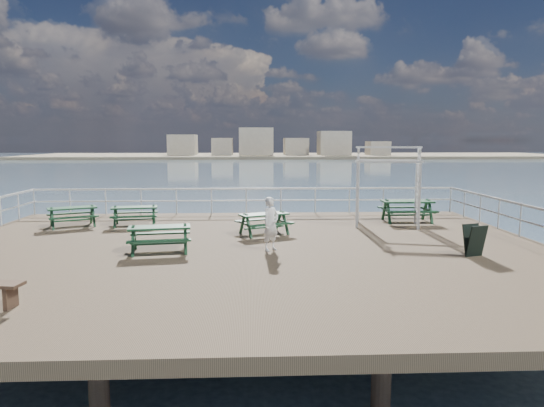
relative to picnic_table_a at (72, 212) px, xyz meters
The scene contains 11 objects.
ground 7.42m from the picnic_table_a, 32.33° to the right, with size 18.00×14.00×0.30m, color brown.
sea_backdrop 131.47m from the picnic_table_a, 81.79° to the left, with size 300.00×300.00×9.20m.
railing 6.34m from the picnic_table_a, 12.63° to the right, with size 17.77×13.76×1.10m.
picnic_table_a is the anchor object (origin of this frame).
picnic_table_b 2.20m from the picnic_table_a, ahead, with size 1.80×1.53×0.79m.
picnic_table_c 12.40m from the picnic_table_a, ahead, with size 1.92×1.55×0.93m.
picnic_table_d 5.72m from the picnic_table_a, 47.22° to the right, with size 1.87×1.59×0.82m.
picnic_table_e 7.08m from the picnic_table_a, 14.17° to the right, with size 1.99×1.84×0.78m.
trellis_arbor 11.41m from the picnic_table_a, ahead, with size 2.55×1.76×2.88m.
sandwich_board 13.41m from the picnic_table_a, 22.42° to the right, with size 0.62×0.53×0.87m.
person 8.14m from the picnic_table_a, 30.78° to the right, with size 0.55×0.36×1.52m, color white.
Camera 1 is at (0.17, -13.61, 3.09)m, focal length 32.00 mm.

